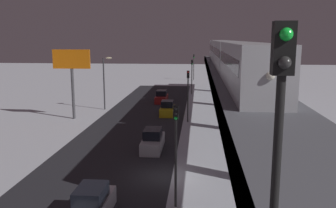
# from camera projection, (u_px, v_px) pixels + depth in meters

# --- Properties ---
(ground_plane) EXTENTS (240.00, 240.00, 0.00)m
(ground_plane) POSITION_uv_depth(u_px,v_px,m) (164.00, 177.00, 26.78)
(ground_plane) COLOR silver
(avenue_asphalt) EXTENTS (11.00, 104.05, 0.01)m
(avenue_asphalt) POSITION_uv_depth(u_px,v_px,m) (100.00, 174.00, 27.20)
(avenue_asphalt) COLOR #28282D
(avenue_asphalt) RESTS_ON ground_plane
(elevated_railway) EXTENTS (5.00, 104.05, 6.54)m
(elevated_railway) POSITION_uv_depth(u_px,v_px,m) (247.00, 104.00, 25.24)
(elevated_railway) COLOR slate
(elevated_railway) RESTS_ON ground_plane
(subway_train) EXTENTS (2.94, 55.47, 3.40)m
(subway_train) POSITION_uv_depth(u_px,v_px,m) (228.00, 54.00, 44.86)
(subway_train) COLOR #B7BABF
(subway_train) RESTS_ON elevated_railway
(rail_signal) EXTENTS (0.36, 0.41, 4.00)m
(rail_signal) POSITION_uv_depth(u_px,v_px,m) (281.00, 97.00, 6.10)
(rail_signal) COLOR black
(rail_signal) RESTS_ON elevated_railway
(sedan_yellow) EXTENTS (1.91, 4.05, 1.97)m
(sedan_yellow) POSITION_uv_depth(u_px,v_px,m) (167.00, 109.00, 48.29)
(sedan_yellow) COLOR gold
(sedan_yellow) RESTS_ON ground_plane
(sedan_red) EXTENTS (1.80, 4.66, 1.97)m
(sedan_red) POSITION_uv_depth(u_px,v_px,m) (162.00, 97.00, 57.95)
(sedan_red) COLOR #A51E1E
(sedan_red) RESTS_ON ground_plane
(sedan_white_2) EXTENTS (1.80, 4.69, 1.97)m
(sedan_white_2) POSITION_uv_depth(u_px,v_px,m) (91.00, 206.00, 20.32)
(sedan_white_2) COLOR silver
(sedan_white_2) RESTS_ON ground_plane
(sedan_silver) EXTENTS (1.80, 4.79, 1.97)m
(sedan_silver) POSITION_uv_depth(u_px,v_px,m) (153.00, 141.00, 33.29)
(sedan_silver) COLOR #B2B2B7
(sedan_silver) RESTS_ON ground_plane
(traffic_light_near) EXTENTS (0.32, 0.44, 6.40)m
(traffic_light_near) POSITION_uv_depth(u_px,v_px,m) (176.00, 141.00, 21.28)
(traffic_light_near) COLOR #2D2D2D
(traffic_light_near) RESTS_ON ground_plane
(traffic_light_mid) EXTENTS (0.32, 0.44, 6.40)m
(traffic_light_mid) POSITION_uv_depth(u_px,v_px,m) (188.00, 89.00, 43.58)
(traffic_light_mid) COLOR #2D2D2D
(traffic_light_mid) RESTS_ON ground_plane
(traffic_light_far) EXTENTS (0.32, 0.44, 6.40)m
(traffic_light_far) POSITION_uv_depth(u_px,v_px,m) (192.00, 72.00, 65.89)
(traffic_light_far) COLOR #2D2D2D
(traffic_light_far) RESTS_ON ground_plane
(traffic_light_distant) EXTENTS (0.32, 0.44, 6.40)m
(traffic_light_distant) POSITION_uv_depth(u_px,v_px,m) (194.00, 63.00, 88.20)
(traffic_light_distant) COLOR #2D2D2D
(traffic_light_distant) RESTS_ON ground_plane
(commercial_billboard) EXTENTS (4.80, 0.36, 8.90)m
(commercial_billboard) POSITION_uv_depth(u_px,v_px,m) (72.00, 66.00, 44.99)
(commercial_billboard) COLOR #4C4C51
(commercial_billboard) RESTS_ON ground_plane
(street_lamp_far) EXTENTS (1.35, 0.44, 7.65)m
(street_lamp_far) POSITION_uv_depth(u_px,v_px,m) (105.00, 77.00, 51.34)
(street_lamp_far) COLOR #38383D
(street_lamp_far) RESTS_ON ground_plane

